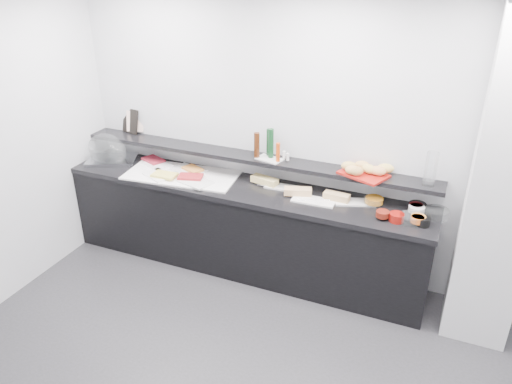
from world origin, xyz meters
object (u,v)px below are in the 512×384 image
at_px(condiment_tray, 270,159).
at_px(bread_tray, 364,174).
at_px(carafe, 431,169).
at_px(sandwich_plate_mid, 314,201).
at_px(framed_print, 130,121).
at_px(cloche_base, 112,160).

xyz_separation_m(condiment_tray, bread_tray, (0.89, -0.01, 0.00)).
xyz_separation_m(condiment_tray, carafe, (1.43, -0.01, 0.14)).
distance_m(sandwich_plate_mid, carafe, 1.03).
relative_size(framed_print, condiment_tray, 1.07).
bearing_deg(condiment_tray, sandwich_plate_mid, -7.51).
bearing_deg(condiment_tray, framed_print, -170.85).
xyz_separation_m(framed_print, carafe, (3.09, -0.14, 0.02)).
relative_size(cloche_base, sandwich_plate_mid, 1.31).
distance_m(sandwich_plate_mid, framed_print, 2.21).
xyz_separation_m(cloche_base, framed_print, (0.09, 0.27, 0.36)).
bearing_deg(carafe, condiment_tray, 179.52).
bearing_deg(carafe, framed_print, 177.43).
xyz_separation_m(cloche_base, carafe, (3.17, 0.13, 0.38)).
relative_size(framed_print, carafe, 0.87).
distance_m(cloche_base, bread_tray, 2.64).
bearing_deg(condiment_tray, cloche_base, -161.65).
distance_m(sandwich_plate_mid, condiment_tray, 0.59).
height_order(framed_print, carafe, carafe).
bearing_deg(sandwich_plate_mid, framed_print, 169.26).
relative_size(condiment_tray, bread_tray, 0.62).
height_order(sandwich_plate_mid, bread_tray, bread_tray).
height_order(sandwich_plate_mid, carafe, carafe).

